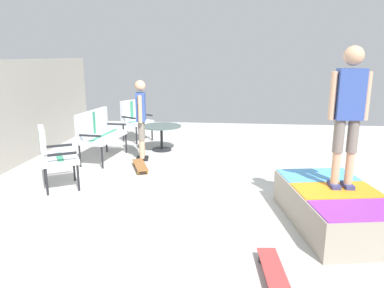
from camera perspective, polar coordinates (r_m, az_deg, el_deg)
ground_plane at (r=5.97m, az=3.50°, el=-7.62°), size 12.00×12.00×0.10m
skate_ramp at (r=5.05m, az=21.77°, el=-9.18°), size 2.05×1.97×0.48m
patio_bench at (r=7.75m, az=-14.42°, el=2.08°), size 1.31×0.69×1.02m
patio_chair_near_house at (r=9.33m, az=-9.02°, el=4.24°), size 0.82×0.80×1.02m
patio_chair_by_wall at (r=6.24m, az=-21.08°, el=-1.21°), size 0.81×0.79×1.02m
patio_table at (r=8.31m, az=-4.78°, el=1.74°), size 0.90×0.90×0.57m
person_watching at (r=7.49m, az=-7.98°, el=4.58°), size 0.47×0.28×1.64m
person_skater at (r=4.83m, az=23.29°, el=5.35°), size 0.26×0.48×1.75m
skateboard_by_bench at (r=7.01m, az=-8.11°, el=-3.30°), size 0.82×0.49×0.10m
skateboard_spare at (r=3.83m, az=12.59°, el=-18.70°), size 0.81×0.27×0.10m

